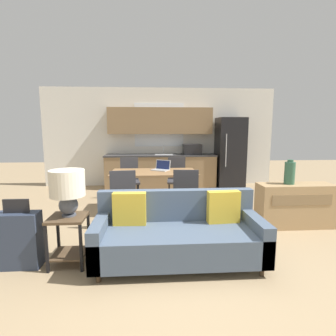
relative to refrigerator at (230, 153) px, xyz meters
name	(u,v)px	position (x,y,z in m)	size (l,w,h in m)	color
ground_plane	(175,270)	(-1.89, -4.24, -0.94)	(20.00, 20.00, 0.00)	#9E8460
wall_back	(160,137)	(-1.89, 0.39, 0.41)	(6.40, 0.07, 2.70)	silver
kitchen_counter	(161,156)	(-1.87, 0.09, -0.10)	(2.98, 0.65, 2.15)	#8E704C
refrigerator	(230,153)	(0.00, 0.00, 0.00)	(0.72, 0.72, 1.88)	black
dining_table	(154,175)	(-2.10, -2.02, -0.23)	(1.62, 0.87, 0.78)	olive
couch	(178,234)	(-1.84, -4.01, -0.61)	(1.96, 0.80, 0.83)	#3D2D1E
side_table	(69,233)	(-3.13, -4.01, -0.55)	(0.41, 0.41, 0.59)	brown
table_lamp	(67,187)	(-3.12, -3.98, -0.02)	(0.40, 0.40, 0.54)	#4C515B
credenza	(295,205)	(0.18, -3.01, -0.59)	(1.21, 0.40, 0.71)	tan
vase	(290,173)	(0.07, -2.99, -0.05)	(0.16, 0.16, 0.39)	#336047
dining_chair_near_right	(186,195)	(-1.59, -2.84, -0.43)	(0.47, 0.47, 0.95)	#38383D
dining_chair_near_left	(123,196)	(-2.61, -2.85, -0.43)	(0.47, 0.47, 0.95)	#38383D
dining_chair_far_left	(130,178)	(-2.63, -1.22, -0.43)	(0.47, 0.47, 0.95)	#38383D
dining_chair_far_right	(177,177)	(-1.58, -1.20, -0.43)	(0.45, 0.45, 0.95)	#38383D
laptop	(161,168)	(-1.95, -1.86, -0.12)	(0.41, 0.38, 0.20)	#B7BABC
suitcase	(19,240)	(-3.68, -4.04, -0.61)	(0.47, 0.22, 0.81)	#2D384C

